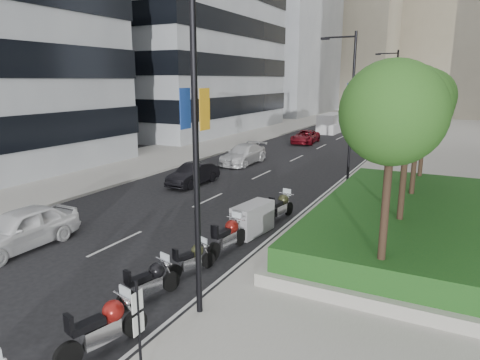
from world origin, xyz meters
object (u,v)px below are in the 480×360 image
Objects in this scene: motorcycle_3 at (192,259)px; car_d at (305,137)px; lamp_post_2 at (393,93)px; delivery_van at (331,124)px; motorcycle_4 at (228,236)px; car_a at (20,229)px; lamp_post_1 at (349,101)px; motorcycle_6 at (281,207)px; car_c at (243,154)px; motorcycle_2 at (150,281)px; car_b at (193,174)px; lamp_post_0 at (190,131)px; parking_sign at (139,329)px; motorcycle_5 at (253,219)px; motorcycle_1 at (104,326)px.

motorcycle_3 is 30.98m from car_d.
lamp_post_2 is 1.65× the size of delivery_van.
delivery_van is (-6.57, 37.94, 0.42)m from motorcycle_4.
lamp_post_1 is at bearing 61.96° from car_a.
motorcycle_4 is 4.49m from motorcycle_6.
car_c is at bearing -119.37° from lamp_post_2.
motorcycle_2 is 1.14× the size of motorcycle_3.
car_d is (-7.79, -2.54, -4.41)m from lamp_post_2.
lamp_post_1 is 2.27× the size of car_b.
lamp_post_1 reaches higher than car_d.
lamp_post_0 reaches higher than motorcycle_4.
lamp_post_2 is 3.75× the size of motorcycle_4.
motorcycle_2 is (-2.24, 3.10, -0.87)m from parking_sign.
lamp_post_2 is 38.18m from parking_sign.
lamp_post_2 reaches higher than delivery_van.
lamp_post_0 and lamp_post_1 have the same top height.
motorcycle_5 is 0.49× the size of car_a.
motorcycle_2 is (-1.58, -16.90, -4.48)m from lamp_post_1.
motorcycle_4 is at bearing 14.55° from motorcycle_3.
lamp_post_1 reaches higher than motorcycle_6.
delivery_van reaches higher than motorcycle_1.
car_c is at bearing 113.11° from lamp_post_0.
car_a is at bearing 144.32° from motorcycle_6.
motorcycle_5 is (0.27, 6.34, 0.06)m from motorcycle_2.
motorcycle_3 is at bearing -92.55° from lamp_post_2.
delivery_van is (-8.51, 45.19, -0.40)m from parking_sign.
lamp_post_0 is 4.01× the size of motorcycle_5.
delivery_van is (-6.28, 42.09, 0.48)m from motorcycle_2.
lamp_post_0 is at bearing -165.06° from motorcycle_6.
car_a is (-7.04, -1.12, 0.26)m from motorcycle_3.
car_d is at bearing 91.05° from car_b.
lamp_post_1 is at bearing 11.47° from motorcycle_1.
motorcycle_6 is (0.48, 6.61, 0.09)m from motorcycle_3.
lamp_post_2 is 3.78× the size of motorcycle_1.
car_b reaches higher than motorcycle_1.
lamp_post_1 is at bearing 13.73° from motorcycle_3.
car_b is at bearing 52.38° from motorcycle_3.
car_c is (-0.28, 7.39, 0.08)m from car_b.
motorcycle_6 is at bearing -55.16° from car_c.
motorcycle_2 is 20.98m from car_c.
delivery_van is (-7.86, 42.19, -4.01)m from lamp_post_0.
car_b is at bearing 123.28° from lamp_post_0.
car_c is at bearing 94.43° from car_b.
lamp_post_0 reaches higher than motorcycle_1.
lamp_post_2 is 28.93m from motorcycle_5.
car_a is at bearing -89.10° from car_c.
parking_sign is 24.68m from car_c.
delivery_van reaches higher than motorcycle_6.
parking_sign reaches higher than motorcycle_5.
motorcycle_2 is 0.47× the size of car_a.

